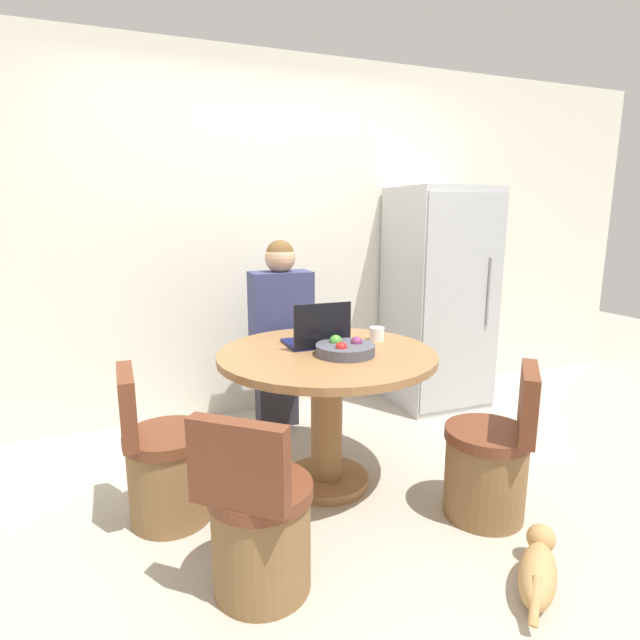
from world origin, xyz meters
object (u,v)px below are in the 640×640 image
at_px(chair_near_right_corner, 490,465).
at_px(chair_left_side, 166,468).
at_px(refrigerator, 438,298).
at_px(dining_table, 327,387).
at_px(cat, 538,569).
at_px(person_seated, 279,329).
at_px(fruit_bowl, 345,349).
at_px(chair_near_left_corner, 259,528).
at_px(laptop, 317,337).

height_order(chair_near_right_corner, chair_left_side, same).
distance_m(refrigerator, dining_table, 1.59).
relative_size(dining_table, cat, 2.81).
xyz_separation_m(person_seated, fruit_bowl, (0.09, -0.90, 0.08)).
distance_m(chair_near_right_corner, cat, 0.54).
bearing_deg(person_seated, refrigerator, -176.58).
height_order(chair_near_left_corner, fruit_bowl, fruit_bowl).
bearing_deg(dining_table, chair_near_left_corner, -129.90).
xyz_separation_m(chair_near_right_corner, cat, (-0.15, -0.49, -0.19)).
height_order(refrigerator, dining_table, refrigerator).
relative_size(chair_left_side, fruit_bowl, 2.54).
bearing_deg(cat, chair_near_right_corner, 30.54).
relative_size(person_seated, cat, 3.20).
height_order(refrigerator, fruit_bowl, refrigerator).
bearing_deg(laptop, person_seated, -88.71).
bearing_deg(person_seated, dining_table, 91.69).
distance_m(person_seated, cat, 2.03).
relative_size(dining_table, laptop, 3.58).
distance_m(chair_near_left_corner, cat, 1.13).
distance_m(fruit_bowl, cat, 1.27).
bearing_deg(refrigerator, cat, -112.45).
height_order(refrigerator, chair_near_right_corner, refrigerator).
relative_size(refrigerator, chair_near_left_corner, 2.16).
height_order(refrigerator, laptop, refrigerator).
relative_size(dining_table, chair_left_side, 1.49).
height_order(refrigerator, chair_left_side, refrigerator).
bearing_deg(fruit_bowl, refrigerator, 38.54).
bearing_deg(laptop, chair_near_right_corner, 133.36).
height_order(chair_left_side, person_seated, person_seated).
distance_m(chair_left_side, fruit_bowl, 1.06).
bearing_deg(cat, chair_left_side, 99.88).
relative_size(refrigerator, laptop, 5.20).
distance_m(dining_table, person_seated, 0.82).
bearing_deg(chair_near_right_corner, refrigerator, -162.80).
height_order(laptop, fruit_bowl, laptop).
bearing_deg(chair_near_right_corner, dining_table, -90.00).
xyz_separation_m(refrigerator, person_seated, (-1.32, -0.08, -0.12)).
height_order(dining_table, chair_near_right_corner, chair_near_right_corner).
bearing_deg(chair_left_side, refrigerator, -68.59).
relative_size(refrigerator, chair_left_side, 2.16).
distance_m(chair_near_right_corner, laptop, 1.09).
bearing_deg(cat, chair_near_left_corner, 116.42).
height_order(chair_near_right_corner, chair_near_left_corner, same).
bearing_deg(person_seated, chair_near_left_corner, 70.23).
height_order(chair_left_side, laptop, laptop).
distance_m(refrigerator, cat, 2.23).
xyz_separation_m(dining_table, chair_near_right_corner, (0.64, -0.56, -0.30)).
bearing_deg(fruit_bowl, chair_left_side, 175.23).
bearing_deg(fruit_bowl, laptop, 107.97).
relative_size(refrigerator, chair_near_right_corner, 2.16).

